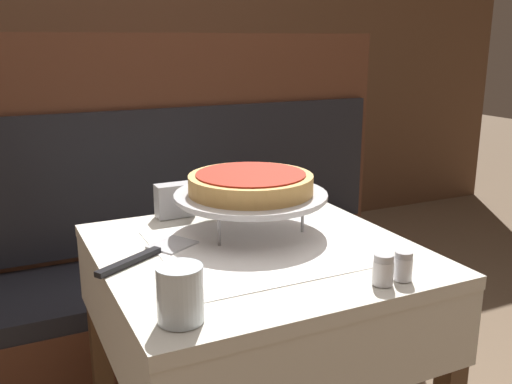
{
  "coord_description": "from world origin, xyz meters",
  "views": [
    {
      "loc": [
        -0.54,
        -1.12,
        1.23
      ],
      "look_at": [
        0.04,
        0.08,
        0.87
      ],
      "focal_mm": 40.0,
      "sensor_mm": 36.0,
      "label": 1
    }
  ],
  "objects_px": {
    "pizza_pan_stand": "(251,197)",
    "pizza_server": "(149,254)",
    "dining_table_rear": "(178,154)",
    "condiment_caddy": "(174,130)",
    "dining_table_front": "(256,295)",
    "water_glass_near": "(180,294)",
    "salt_shaker": "(383,269)",
    "napkin_holder": "(174,200)",
    "deep_dish_pizza": "(251,183)",
    "pepper_shaker": "(403,266)",
    "booth_bench": "(194,285)"
  },
  "relations": [
    {
      "from": "pizza_pan_stand",
      "to": "deep_dish_pizza",
      "type": "xyz_separation_m",
      "value": [
        -0.0,
        0.0,
        0.03
      ]
    },
    {
      "from": "deep_dish_pizza",
      "to": "water_glass_near",
      "type": "distance_m",
      "value": 0.49
    },
    {
      "from": "dining_table_rear",
      "to": "salt_shaker",
      "type": "distance_m",
      "value": 1.92
    },
    {
      "from": "deep_dish_pizza",
      "to": "salt_shaker",
      "type": "distance_m",
      "value": 0.43
    },
    {
      "from": "pizza_pan_stand",
      "to": "pepper_shaker",
      "type": "bearing_deg",
      "value": -70.19
    },
    {
      "from": "dining_table_front",
      "to": "napkin_holder",
      "type": "height_order",
      "value": "napkin_holder"
    },
    {
      "from": "condiment_caddy",
      "to": "pepper_shaker",
      "type": "bearing_deg",
      "value": -93.37
    },
    {
      "from": "salt_shaker",
      "to": "pizza_server",
      "type": "bearing_deg",
      "value": 137.17
    },
    {
      "from": "salt_shaker",
      "to": "water_glass_near",
      "type": "bearing_deg",
      "value": 176.15
    },
    {
      "from": "dining_table_front",
      "to": "water_glass_near",
      "type": "relative_size",
      "value": 7.6
    },
    {
      "from": "dining_table_rear",
      "to": "condiment_caddy",
      "type": "relative_size",
      "value": 4.98
    },
    {
      "from": "deep_dish_pizza",
      "to": "dining_table_front",
      "type": "bearing_deg",
      "value": -109.27
    },
    {
      "from": "dining_table_front",
      "to": "booth_bench",
      "type": "distance_m",
      "value": 0.76
    },
    {
      "from": "pizza_pan_stand",
      "to": "water_glass_near",
      "type": "bearing_deg",
      "value": -129.42
    },
    {
      "from": "deep_dish_pizza",
      "to": "napkin_holder",
      "type": "xyz_separation_m",
      "value": [
        -0.13,
        0.2,
        -0.08
      ]
    },
    {
      "from": "dining_table_rear",
      "to": "condiment_caddy",
      "type": "height_order",
      "value": "condiment_caddy"
    },
    {
      "from": "pizza_pan_stand",
      "to": "pizza_server",
      "type": "bearing_deg",
      "value": -168.38
    },
    {
      "from": "pizza_pan_stand",
      "to": "napkin_holder",
      "type": "relative_size",
      "value": 3.81
    },
    {
      "from": "napkin_holder",
      "to": "condiment_caddy",
      "type": "height_order",
      "value": "condiment_caddy"
    },
    {
      "from": "dining_table_rear",
      "to": "deep_dish_pizza",
      "type": "distance_m",
      "value": 1.55
    },
    {
      "from": "dining_table_rear",
      "to": "pizza_server",
      "type": "xyz_separation_m",
      "value": [
        -0.58,
        -1.56,
        0.11
      ]
    },
    {
      "from": "water_glass_near",
      "to": "condiment_caddy",
      "type": "bearing_deg",
      "value": 72.49
    },
    {
      "from": "dining_table_rear",
      "to": "pizza_pan_stand",
      "type": "bearing_deg",
      "value": -101.21
    },
    {
      "from": "booth_bench",
      "to": "pepper_shaker",
      "type": "bearing_deg",
      "value": -84.66
    },
    {
      "from": "dining_table_front",
      "to": "water_glass_near",
      "type": "distance_m",
      "value": 0.42
    },
    {
      "from": "pepper_shaker",
      "to": "pizza_server",
      "type": "bearing_deg",
      "value": 140.7
    },
    {
      "from": "booth_bench",
      "to": "napkin_holder",
      "type": "xyz_separation_m",
      "value": [
        -0.19,
        -0.4,
        0.45
      ]
    },
    {
      "from": "pizza_pan_stand",
      "to": "pizza_server",
      "type": "xyz_separation_m",
      "value": [
        -0.28,
        -0.06,
        -0.08
      ]
    },
    {
      "from": "pizza_pan_stand",
      "to": "pizza_server",
      "type": "distance_m",
      "value": 0.3
    },
    {
      "from": "pizza_server",
      "to": "napkin_holder",
      "type": "xyz_separation_m",
      "value": [
        0.14,
        0.26,
        0.04
      ]
    },
    {
      "from": "salt_shaker",
      "to": "condiment_caddy",
      "type": "height_order",
      "value": "condiment_caddy"
    },
    {
      "from": "salt_shaker",
      "to": "pepper_shaker",
      "type": "bearing_deg",
      "value": 0.0
    },
    {
      "from": "pepper_shaker",
      "to": "napkin_holder",
      "type": "relative_size",
      "value": 0.59
    },
    {
      "from": "pepper_shaker",
      "to": "dining_table_front",
      "type": "bearing_deg",
      "value": 122.01
    },
    {
      "from": "pepper_shaker",
      "to": "salt_shaker",
      "type": "bearing_deg",
      "value": 180.0
    },
    {
      "from": "pizza_pan_stand",
      "to": "condiment_caddy",
      "type": "distance_m",
      "value": 1.43
    },
    {
      "from": "pizza_server",
      "to": "salt_shaker",
      "type": "xyz_separation_m",
      "value": [
        0.37,
        -0.35,
        0.03
      ]
    },
    {
      "from": "dining_table_rear",
      "to": "booth_bench",
      "type": "relative_size",
      "value": 0.48
    },
    {
      "from": "pizza_server",
      "to": "water_glass_near",
      "type": "relative_size",
      "value": 2.63
    },
    {
      "from": "dining_table_front",
      "to": "booth_bench",
      "type": "height_order",
      "value": "booth_bench"
    },
    {
      "from": "salt_shaker",
      "to": "condiment_caddy",
      "type": "bearing_deg",
      "value": 85.07
    },
    {
      "from": "dining_table_rear",
      "to": "booth_bench",
      "type": "distance_m",
      "value": 0.98
    },
    {
      "from": "deep_dish_pizza",
      "to": "pepper_shaker",
      "type": "xyz_separation_m",
      "value": [
        0.15,
        -0.4,
        -0.09
      ]
    },
    {
      "from": "deep_dish_pizza",
      "to": "salt_shaker",
      "type": "relative_size",
      "value": 4.97
    },
    {
      "from": "pizza_server",
      "to": "napkin_holder",
      "type": "height_order",
      "value": "napkin_holder"
    },
    {
      "from": "dining_table_front",
      "to": "dining_table_rear",
      "type": "bearing_deg",
      "value": 78.22
    },
    {
      "from": "napkin_holder",
      "to": "condiment_caddy",
      "type": "relative_size",
      "value": 0.62
    },
    {
      "from": "dining_table_rear",
      "to": "water_glass_near",
      "type": "xyz_separation_m",
      "value": [
        -0.61,
        -1.88,
        0.15
      ]
    },
    {
      "from": "salt_shaker",
      "to": "napkin_holder",
      "type": "distance_m",
      "value": 0.65
    },
    {
      "from": "pizza_pan_stand",
      "to": "pizza_server",
      "type": "height_order",
      "value": "pizza_pan_stand"
    }
  ]
}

